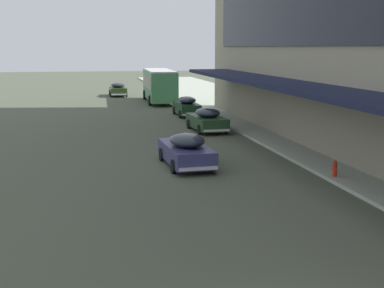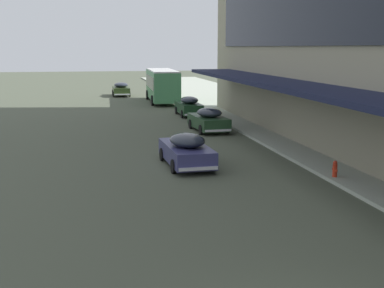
# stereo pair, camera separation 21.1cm
# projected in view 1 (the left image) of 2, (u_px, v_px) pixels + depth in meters

# --- Properties ---
(transit_bus_kerbside_front) EXTENTS (3.05, 10.06, 3.30)m
(transit_bus_kerbside_front) POSITION_uv_depth(u_px,v_px,m) (159.00, 84.00, 54.49)
(transit_bus_kerbside_front) COLOR #488F59
(transit_bus_kerbside_front) RESTS_ON ground
(sedan_second_mid) EXTENTS (1.77, 4.54, 1.61)m
(sedan_second_mid) POSITION_uv_depth(u_px,v_px,m) (187.00, 106.00, 43.85)
(sedan_second_mid) COLOR #1A3B20
(sedan_second_mid) RESTS_ON ground
(sedan_second_near) EXTENTS (2.15, 4.69, 1.57)m
(sedan_second_near) POSITION_uv_depth(u_px,v_px,m) (207.00, 120.00, 35.83)
(sedan_second_near) COLOR #1F3D23
(sedan_second_near) RESTS_ON ground
(sedan_oncoming_rear) EXTENTS (1.99, 4.69, 1.58)m
(sedan_oncoming_rear) POSITION_uv_depth(u_px,v_px,m) (118.00, 89.00, 61.69)
(sedan_oncoming_rear) COLOR #293B19
(sedan_oncoming_rear) RESTS_ON ground
(sedan_far_back) EXTENTS (2.13, 4.84, 1.58)m
(sedan_far_back) POSITION_uv_depth(u_px,v_px,m) (186.00, 150.00, 25.27)
(sedan_far_back) COLOR navy
(sedan_far_back) RESTS_ON ground
(fire_hydrant) EXTENTS (0.20, 0.40, 0.70)m
(fire_hydrant) POSITION_uv_depth(u_px,v_px,m) (335.00, 169.00, 22.65)
(fire_hydrant) COLOR red
(fire_hydrant) RESTS_ON sidewalk_kerb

